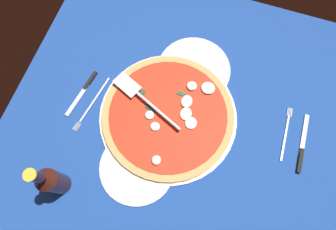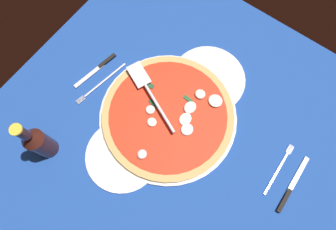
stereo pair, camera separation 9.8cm
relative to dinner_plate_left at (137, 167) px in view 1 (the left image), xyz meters
The scene contains 10 objects.
ground_plane 18.87cm from the dinner_plate_left, 26.11° to the right, with size 114.12×114.12×0.80cm, color #1D4292.
checker_pattern 18.85cm from the dinner_plate_left, 26.11° to the right, with size 114.12×114.12×0.10cm.
pizza_pan 19.48cm from the dinner_plate_left, 11.39° to the right, with size 45.59×45.59×1.12cm, color silver.
dinner_plate_left is the anchor object (origin of this frame).
dinner_plate_right 39.15cm from the dinner_plate_left, 10.24° to the right, with size 25.52×25.52×1.00cm, color white.
pizza 19.72cm from the dinner_plate_left, 11.84° to the right, with size 43.60×43.60×2.56cm.
pizza_server 21.97cm from the dinner_plate_left, 12.97° to the left, with size 13.96×26.91×1.00cm.
place_setting_near 51.26cm from the dinner_plate_left, 62.01° to the right, with size 20.65×13.50×1.40cm.
place_setting_far 29.81cm from the dinner_plate_left, 54.55° to the left, with size 22.05×14.42×1.40cm.
beer_bottle 25.53cm from the dinner_plate_left, 120.86° to the left, with size 6.49×6.49×22.80cm.
Camera 1 is at (-27.61, -5.50, 95.23)cm, focal length 32.05 mm.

